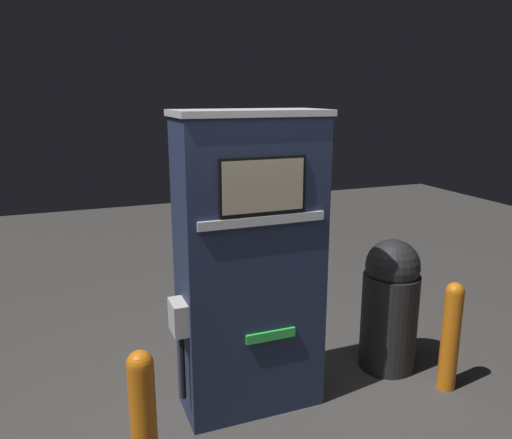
% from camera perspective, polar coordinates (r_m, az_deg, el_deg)
% --- Properties ---
extents(ground_plane, '(14.00, 14.00, 0.00)m').
position_cam_1_polar(ground_plane, '(3.58, 0.69, -21.82)').
color(ground_plane, '#423F3D').
extents(gas_pump, '(1.03, 0.47, 2.01)m').
position_cam_1_polar(gas_pump, '(3.29, -0.73, -5.27)').
color(gas_pump, '#232D4C').
rests_on(gas_pump, ground_plane).
extents(safety_bollard, '(0.14, 0.14, 0.82)m').
position_cam_1_polar(safety_bollard, '(2.91, -12.76, -21.19)').
color(safety_bollard, orange).
rests_on(safety_bollard, ground_plane).
extents(trash_bin, '(0.43, 0.43, 1.04)m').
position_cam_1_polar(trash_bin, '(4.04, 15.07, -9.26)').
color(trash_bin, '#232326').
rests_on(trash_bin, ground_plane).
extents(safety_bollard_far, '(0.13, 0.13, 0.82)m').
position_cam_1_polar(safety_bollard_far, '(3.93, 21.37, -12.03)').
color(safety_bollard_far, orange).
rests_on(safety_bollard_far, ground_plane).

